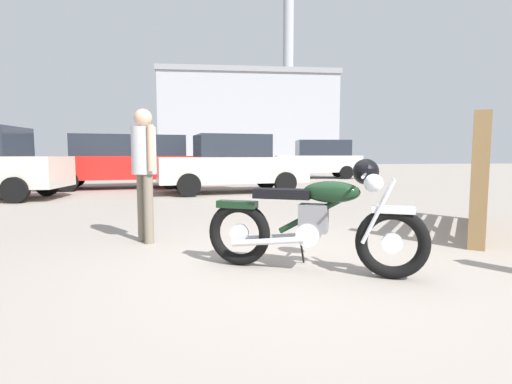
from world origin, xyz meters
The scene contains 8 objects.
ground_plane centered at (0.00, 0.00, 0.00)m, with size 80.00×80.00×0.00m, color gray.
vintage_motorcycle centered at (0.14, -0.13, 0.49)m, with size 1.89×1.07×1.07m.
timber_gate centered at (2.83, 1.10, 0.70)m, with size 1.68×2.07×1.60m.
bystander centered at (-1.58, 1.43, 1.02)m, with size 0.30×0.40×1.66m.
pale_sedan_back centered at (-3.08, 9.93, 0.94)m, with size 4.88×2.41×1.74m.
white_estate_far centered at (0.24, 7.78, 0.84)m, with size 4.38×2.31×1.67m.
blue_hatchback_right centered at (5.13, 14.20, 0.92)m, with size 4.09×2.24×1.78m.
industrial_building centered at (5.41, 37.95, 4.84)m, with size 18.35×9.96×21.27m.
Camera 1 is at (-1.06, -3.60, 1.10)m, focal length 27.56 mm.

